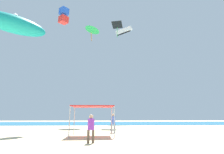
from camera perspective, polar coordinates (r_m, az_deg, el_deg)
ground at (r=15.52m, az=10.47°, el=-17.91°), size 110.00×110.00×0.10m
ocean_strip at (r=43.57m, az=0.94°, el=-14.25°), size 110.00×21.83×0.03m
canopy_tent at (r=15.12m, az=-6.01°, el=-9.51°), size 3.34×2.68×2.36m
person_near_tent at (r=17.87m, az=0.32°, el=-13.75°), size 0.43×0.43×1.81m
person_leftmost at (r=11.25m, az=-6.62°, el=-15.04°), size 0.43×0.39×1.65m
kite_inflatable_teal at (r=23.53m, az=-28.31°, el=14.40°), size 7.09×6.13×2.85m
kite_parafoil_white at (r=47.83m, az=3.78°, el=14.19°), size 4.45×0.99×2.71m
kite_delta_green at (r=36.03m, az=-6.09°, el=14.75°), size 3.40×3.38×2.64m
kite_diamond_black at (r=36.21m, az=1.62°, el=15.85°), size 2.34×2.29×2.88m
kite_box_blue at (r=25.42m, az=-14.90°, el=18.10°), size 1.37×1.37×2.05m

